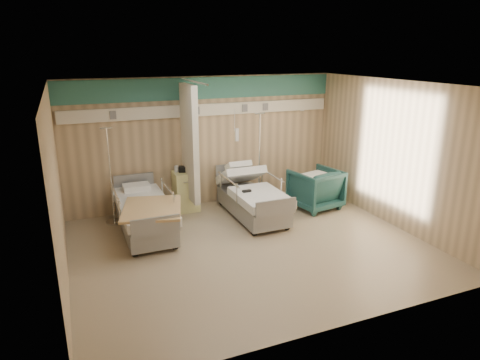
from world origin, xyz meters
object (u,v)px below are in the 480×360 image
at_px(bed_right, 252,202).
at_px(bedside_cabinet, 186,191).
at_px(iv_stand_left, 113,204).
at_px(bed_left, 145,218).
at_px(visitor_armchair, 315,189).
at_px(iv_stand_right, 259,185).

relative_size(bed_right, bedside_cabinet, 2.54).
bearing_deg(bedside_cabinet, iv_stand_left, -174.75).
relative_size(bed_right, bed_left, 1.00).
relative_size(bed_right, iv_stand_left, 1.12).
bearing_deg(bed_right, bed_left, 180.00).
height_order(visitor_armchair, iv_stand_left, iv_stand_left).
distance_m(bedside_cabinet, iv_stand_right, 1.66).
relative_size(bed_right, iv_stand_right, 1.06).
distance_m(bed_right, iv_stand_left, 2.79).
xyz_separation_m(bed_left, iv_stand_right, (2.70, 0.74, 0.10)).
xyz_separation_m(bed_right, iv_stand_right, (0.50, 0.74, 0.10)).
bearing_deg(iv_stand_left, bedside_cabinet, 5.25).
bearing_deg(iv_stand_left, iv_stand_right, -0.29).
height_order(bedside_cabinet, visitor_armchair, visitor_armchair).
bearing_deg(visitor_armchair, bedside_cabinet, -29.47).
xyz_separation_m(bedside_cabinet, iv_stand_right, (1.65, -0.16, -0.01)).
relative_size(iv_stand_right, iv_stand_left, 1.05).
relative_size(bed_left, iv_stand_left, 1.12).
xyz_separation_m(bed_right, bed_left, (-2.20, 0.00, 0.00)).
bearing_deg(iv_stand_left, bed_left, -57.70).
height_order(bed_left, iv_stand_right, iv_stand_right).
distance_m(bed_right, bedside_cabinet, 1.46).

